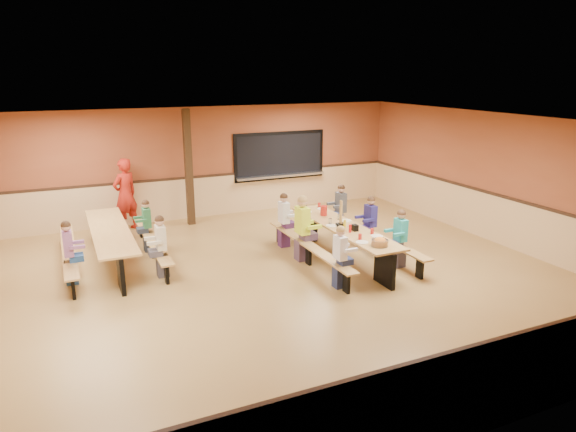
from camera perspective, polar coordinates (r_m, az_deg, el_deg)
name	(u,v)px	position (r m, az deg, el deg)	size (l,w,h in m)	color
ground	(258,283)	(9.92, -3.30, -7.40)	(12.00, 12.00, 0.00)	olive
room_envelope	(258,249)	(9.67, -3.37, -3.63)	(12.04, 10.04, 3.02)	brown
kitchen_pass_through	(280,158)	(14.89, -0.93, 6.49)	(2.78, 0.28, 1.38)	black
structural_post	(189,168)	(13.50, -10.98, 5.27)	(0.18, 0.18, 3.00)	black
cafeteria_table_main	(343,235)	(11.01, 6.16, -2.16)	(1.91, 3.70, 0.74)	#B48647
cafeteria_table_second	(111,239)	(11.33, -19.09, -2.45)	(1.91, 3.70, 0.74)	#B48647
seated_child_white_left	(340,258)	(9.54, 5.79, -4.61)	(0.35, 0.29, 1.18)	white
seated_adult_yellow	(302,229)	(10.84, 1.61, -1.43)	(0.46, 0.37, 1.39)	#DEFF30
seated_child_grey_left	(284,221)	(11.70, -0.46, -0.51)	(0.38, 0.31, 1.24)	white
seated_child_teal_right	(400,239)	(10.73, 12.34, -2.50)	(0.36, 0.30, 1.20)	teal
seated_child_navy_right	(370,224)	(11.59, 9.11, -0.87)	(0.38, 0.31, 1.23)	navy
seated_child_char_right	(341,210)	(12.66, 5.87, 0.69)	(0.38, 0.31, 1.24)	#464A50
seated_child_purple_sec	(69,253)	(10.48, -23.15, -3.83)	(0.38, 0.31, 1.22)	#8D5685
seated_child_green_sec	(147,226)	(11.82, -15.37, -1.10)	(0.35, 0.28, 1.16)	#2C6E42
seated_child_tan_sec	(161,247)	(10.29, -13.90, -3.34)	(0.37, 0.31, 1.22)	beige
standing_woman	(125,195)	(13.49, -17.63, 2.28)	(0.67, 0.44, 1.84)	#A81E13
punch_pitcher	(324,211)	(11.67, 3.99, 0.60)	(0.16, 0.16, 0.22)	#B21F17
chip_bowl	(380,242)	(9.78, 10.17, -2.86)	(0.32, 0.32, 0.15)	#FEA328
napkin_dispenser	(355,228)	(10.62, 7.45, -1.30)	(0.10, 0.14, 0.13)	black
condiment_mustard	(345,224)	(10.80, 6.33, -0.85)	(0.06, 0.06, 0.17)	yellow
condiment_ketchup	(350,228)	(10.49, 6.91, -1.38)	(0.06, 0.06, 0.17)	#B2140F
table_paddle	(341,220)	(10.88, 5.88, -0.44)	(0.16, 0.16, 0.56)	black
place_settings	(344,223)	(10.93, 6.20, -0.82)	(0.65, 3.30, 0.11)	beige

